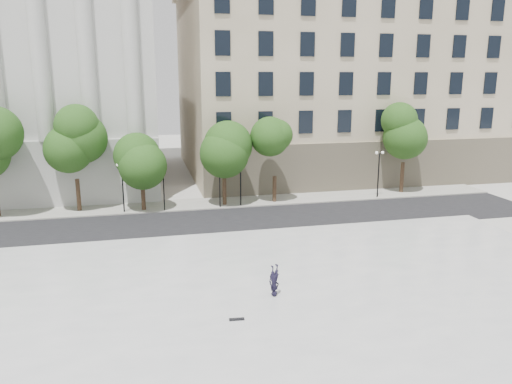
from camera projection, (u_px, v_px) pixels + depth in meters
ground at (233, 338)px, 22.38m from camera, size 160.00×160.00×0.00m
plaza at (222, 304)px, 25.17m from camera, size 44.00×22.00×0.45m
street at (192, 224)px, 39.45m from camera, size 60.00×8.00×0.02m
far_sidewalk at (185, 205)px, 45.12m from camera, size 60.00×4.00×0.12m
building_west at (5, 62)px, 52.27m from camera, size 31.50×27.65×25.60m
building_east at (335, 78)px, 61.15m from camera, size 36.00×26.15×23.00m
traffic_light_west at (163, 171)px, 42.29m from camera, size 0.56×1.58×4.12m
traffic_light_east at (219, 167)px, 43.33m from camera, size 0.84×1.88×4.24m
person_lying at (274, 292)px, 25.56m from camera, size 1.20×1.79×0.46m
skateboard at (237, 319)px, 23.06m from camera, size 0.72×0.24×0.07m
street_trees at (167, 150)px, 43.21m from camera, size 47.05×5.14×7.93m
lamp_posts at (186, 176)px, 43.13m from camera, size 38.01×0.28×4.55m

